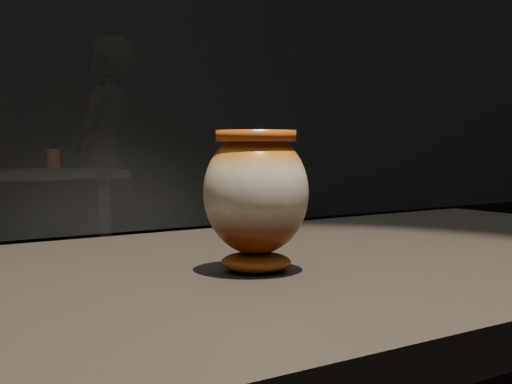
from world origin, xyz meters
TOP-DOWN VIEW (x-y plane):
  - main_vase at (0.06, -0.04)m, footprint 0.17×0.17m
  - back_vase_right at (1.06, 3.61)m, footprint 0.08×0.08m
  - visitor at (1.63, 4.12)m, footprint 0.79×0.78m

SIDE VIEW (x-z plane):
  - visitor at x=1.63m, z-range 0.00..1.84m
  - back_vase_right at x=1.06m, z-range 0.90..1.03m
  - main_vase at x=0.06m, z-range 0.91..1.10m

